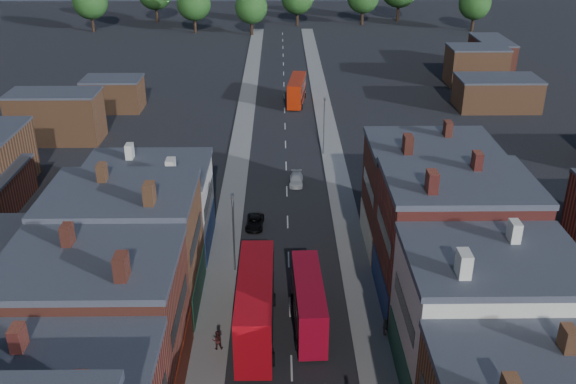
{
  "coord_description": "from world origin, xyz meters",
  "views": [
    {
      "loc": [
        -0.78,
        -22.71,
        33.05
      ],
      "look_at": [
        0.0,
        36.9,
        5.13
      ],
      "focal_mm": 40.0,
      "sensor_mm": 36.0,
      "label": 1
    }
  ],
  "objects_px": {
    "car_2": "(255,222)",
    "bus_2": "(297,90)",
    "ped_1": "(217,340)",
    "bus_0": "(256,304)",
    "car_3": "(296,180)",
    "ped_3": "(385,326)",
    "bus_1": "(309,302)"
  },
  "relations": [
    {
      "from": "bus_2",
      "to": "car_2",
      "type": "bearing_deg",
      "value": -90.41
    },
    {
      "from": "bus_0",
      "to": "ped_3",
      "type": "xyz_separation_m",
      "value": [
        10.54,
        -0.44,
        -1.96
      ]
    },
    {
      "from": "car_3",
      "to": "ped_3",
      "type": "xyz_separation_m",
      "value": [
        6.5,
        -30.35,
        0.33
      ]
    },
    {
      "from": "bus_0",
      "to": "ped_1",
      "type": "height_order",
      "value": "bus_0"
    },
    {
      "from": "bus_1",
      "to": "ped_1",
      "type": "bearing_deg",
      "value": -158.91
    },
    {
      "from": "car_2",
      "to": "ped_1",
      "type": "distance_m",
      "value": 20.82
    },
    {
      "from": "bus_1",
      "to": "car_2",
      "type": "bearing_deg",
      "value": 104.02
    },
    {
      "from": "car_2",
      "to": "ped_1",
      "type": "height_order",
      "value": "ped_1"
    },
    {
      "from": "bus_1",
      "to": "bus_2",
      "type": "distance_m",
      "value": 62.52
    },
    {
      "from": "bus_0",
      "to": "bus_2",
      "type": "height_order",
      "value": "bus_0"
    },
    {
      "from": "bus_2",
      "to": "ped_1",
      "type": "distance_m",
      "value": 66.17
    },
    {
      "from": "bus_0",
      "to": "car_3",
      "type": "height_order",
      "value": "bus_0"
    },
    {
      "from": "bus_2",
      "to": "car_2",
      "type": "distance_m",
      "value": 45.38
    },
    {
      "from": "ped_1",
      "to": "bus_1",
      "type": "bearing_deg",
      "value": -163.32
    },
    {
      "from": "bus_0",
      "to": "bus_2",
      "type": "bearing_deg",
      "value": 85.75
    },
    {
      "from": "ped_3",
      "to": "car_3",
      "type": "bearing_deg",
      "value": 19.17
    },
    {
      "from": "bus_1",
      "to": "car_2",
      "type": "xyz_separation_m",
      "value": [
        -5.09,
        17.53,
        -1.78
      ]
    },
    {
      "from": "bus_0",
      "to": "ped_3",
      "type": "relative_size",
      "value": 7.82
    },
    {
      "from": "bus_2",
      "to": "car_3",
      "type": "relative_size",
      "value": 2.59
    },
    {
      "from": "car_3",
      "to": "ped_1",
      "type": "relative_size",
      "value": 2.38
    },
    {
      "from": "bus_0",
      "to": "car_2",
      "type": "height_order",
      "value": "bus_0"
    },
    {
      "from": "car_3",
      "to": "ped_3",
      "type": "distance_m",
      "value": 31.04
    },
    {
      "from": "bus_2",
      "to": "ped_1",
      "type": "xyz_separation_m",
      "value": [
        -7.95,
        -65.68,
        -1.41
      ]
    },
    {
      "from": "car_2",
      "to": "bus_2",
      "type": "bearing_deg",
      "value": 85.45
    },
    {
      "from": "bus_1",
      "to": "car_2",
      "type": "distance_m",
      "value": 18.34
    },
    {
      "from": "bus_1",
      "to": "ped_3",
      "type": "xyz_separation_m",
      "value": [
        6.2,
        -1.51,
        -1.42
      ]
    },
    {
      "from": "bus_1",
      "to": "ped_3",
      "type": "distance_m",
      "value": 6.54
    },
    {
      "from": "bus_0",
      "to": "ped_1",
      "type": "xyz_separation_m",
      "value": [
        -3.0,
        -2.08,
        -1.91
      ]
    },
    {
      "from": "ped_3",
      "to": "bus_2",
      "type": "bearing_deg",
      "value": 12.08
    },
    {
      "from": "bus_2",
      "to": "car_2",
      "type": "xyz_separation_m",
      "value": [
        -5.7,
        -44.99,
        -1.82
      ]
    },
    {
      "from": "bus_2",
      "to": "ped_3",
      "type": "xyz_separation_m",
      "value": [
        5.59,
        -64.03,
        -1.47
      ]
    },
    {
      "from": "ped_3",
      "to": "car_2",
      "type": "bearing_deg",
      "value": 37.74
    }
  ]
}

